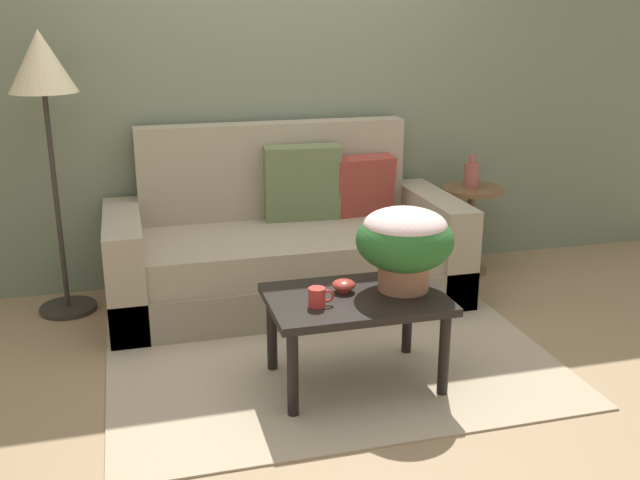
# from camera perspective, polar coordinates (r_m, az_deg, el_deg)

# --- Properties ---
(ground_plane) EXTENTS (14.00, 14.00, 0.00)m
(ground_plane) POSITION_cam_1_polar(r_m,az_deg,el_deg) (3.96, 0.32, -8.47)
(ground_plane) COLOR #997A56
(wall_back) EXTENTS (6.40, 0.12, 2.63)m
(wall_back) POSITION_cam_1_polar(r_m,az_deg,el_deg) (4.81, -3.79, 12.48)
(wall_back) COLOR slate
(wall_back) RESTS_ON ground
(area_rug) EXTENTS (2.25, 1.77, 0.01)m
(area_rug) POSITION_cam_1_polar(r_m,az_deg,el_deg) (3.89, 0.62, -8.88)
(area_rug) COLOR tan
(area_rug) RESTS_ON ground
(couch) EXTENTS (2.13, 0.92, 1.06)m
(couch) POSITION_cam_1_polar(r_m,az_deg,el_deg) (4.53, -2.63, -0.63)
(couch) COLOR gray
(couch) RESTS_ON ground
(coffee_table) EXTENTS (0.83, 0.57, 0.45)m
(coffee_table) POSITION_cam_1_polar(r_m,az_deg,el_deg) (3.47, 2.79, -5.32)
(coffee_table) COLOR black
(coffee_table) RESTS_ON ground
(side_table) EXTENTS (0.41, 0.41, 0.60)m
(side_table) POSITION_cam_1_polar(r_m,az_deg,el_deg) (5.06, 11.66, 1.99)
(side_table) COLOR brown
(side_table) RESTS_ON ground
(floor_lamp) EXTENTS (0.37, 0.37, 1.64)m
(floor_lamp) POSITION_cam_1_polar(r_m,az_deg,el_deg) (4.37, -20.77, 11.45)
(floor_lamp) COLOR #2D2823
(floor_lamp) RESTS_ON ground
(potted_plant) EXTENTS (0.46, 0.46, 0.40)m
(potted_plant) POSITION_cam_1_polar(r_m,az_deg,el_deg) (3.46, 6.61, 0.04)
(potted_plant) COLOR #A36B4C
(potted_plant) RESTS_ON coffee_table
(coffee_mug) EXTENTS (0.12, 0.08, 0.09)m
(coffee_mug) POSITION_cam_1_polar(r_m,az_deg,el_deg) (3.31, -0.18, -4.47)
(coffee_mug) COLOR red
(coffee_mug) RESTS_ON coffee_table
(snack_bowl) EXTENTS (0.11, 0.11, 0.06)m
(snack_bowl) POSITION_cam_1_polar(r_m,az_deg,el_deg) (3.48, 1.87, -3.53)
(snack_bowl) COLOR #B2382D
(snack_bowl) RESTS_ON coffee_table
(table_vase) EXTENTS (0.10, 0.10, 0.22)m
(table_vase) POSITION_cam_1_polar(r_m,az_deg,el_deg) (4.98, 11.72, 5.03)
(table_vase) COLOR #934C42
(table_vase) RESTS_ON side_table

